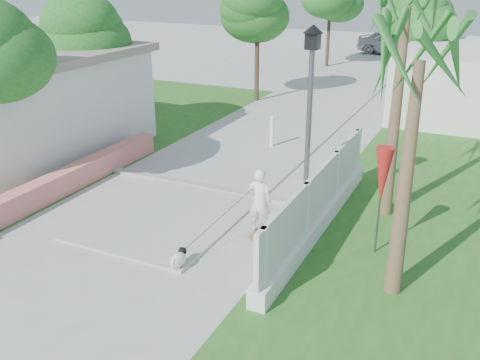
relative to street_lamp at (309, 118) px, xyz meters
The scene contains 18 objects.
ground 6.67m from the street_lamp, 117.80° to the right, with size 90.00×90.00×0.00m, color #B7B7B2.
path_strip 14.98m from the street_lamp, 101.31° to the left, with size 3.20×36.00×0.06m, color #B7B7B2.
curb 3.78m from the street_lamp, behind, with size 6.50×0.25×0.10m, color #999993.
grass_left 10.49m from the street_lamp, 165.83° to the left, with size 8.00×20.00×0.01m, color #246620.
pink_wall 6.83m from the street_lamp, 162.57° to the right, with size 0.45×8.20×0.80m.
lattice_fence 2.01m from the street_lamp, 44.82° to the right, with size 0.35×7.00×1.50m.
street_lamp is the anchor object (origin of this frame).
bollard 5.56m from the street_lamp, 120.96° to the left, with size 0.14×0.14×1.09m.
patio_umbrella 2.27m from the street_lamp, 27.76° to the right, with size 0.36×0.36×2.30m.
tree_left_mid 8.96m from the street_lamp, 160.42° to the left, with size 3.20×3.20×4.85m.
tree_path_left 12.10m from the street_lamp, 119.30° to the left, with size 3.40×3.40×5.23m.
tree_path_right 14.52m from the street_lamp, 88.74° to the left, with size 3.00×3.00×4.79m.
tree_path_far 21.30m from the street_lamp, 105.50° to the left, with size 3.20×3.20×5.17m.
palm_far 2.85m from the street_lamp, 30.47° to the left, with size 1.80×1.80×5.30m.
palm_near 3.72m from the street_lamp, 42.61° to the right, with size 1.80×1.80×4.70m.
skateboarder 2.82m from the street_lamp, 116.75° to the right, with size 1.13×2.21×1.56m.
dog 4.24m from the street_lamp, 113.71° to the right, with size 0.30×0.58×0.40m.
parked_car 26.59m from the street_lamp, 96.23° to the left, with size 1.96×4.88×1.66m, color #9D9FA4.
Camera 1 is at (6.49, -5.58, 5.54)m, focal length 40.00 mm.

